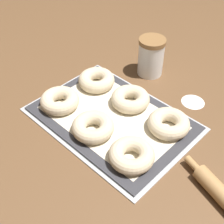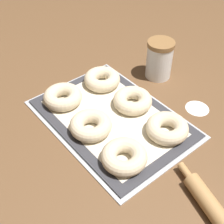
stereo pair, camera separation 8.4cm
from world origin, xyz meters
name	(u,v)px [view 2 (the right image)]	position (x,y,z in m)	size (l,w,h in m)	color
ground_plane	(111,125)	(0.00, 0.00, 0.00)	(2.80, 2.80, 0.00)	brown
baking_tray	(112,119)	(-0.02, 0.02, 0.00)	(0.51, 0.36, 0.01)	#B2B5BA
baking_mat	(112,117)	(-0.02, 0.02, 0.01)	(0.49, 0.34, 0.00)	#333338
bagel_front_left	(63,97)	(-0.18, -0.06, 0.03)	(0.13, 0.13, 0.04)	beige
bagel_front_center	(91,125)	(-0.01, -0.07, 0.03)	(0.13, 0.13, 0.04)	beige
bagel_front_right	(124,156)	(0.14, -0.07, 0.03)	(0.13, 0.13, 0.04)	beige
bagel_back_left	(102,79)	(-0.18, 0.10, 0.03)	(0.13, 0.13, 0.04)	beige
bagel_back_center	(133,100)	(-0.02, 0.11, 0.03)	(0.13, 0.13, 0.04)	beige
bagel_back_right	(167,128)	(0.14, 0.10, 0.03)	(0.13, 0.13, 0.04)	beige
flour_canister	(159,59)	(-0.10, 0.31, 0.07)	(0.10, 0.10, 0.15)	white
flour_patch_far	(197,108)	(0.12, 0.28, 0.00)	(0.08, 0.08, 0.00)	white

